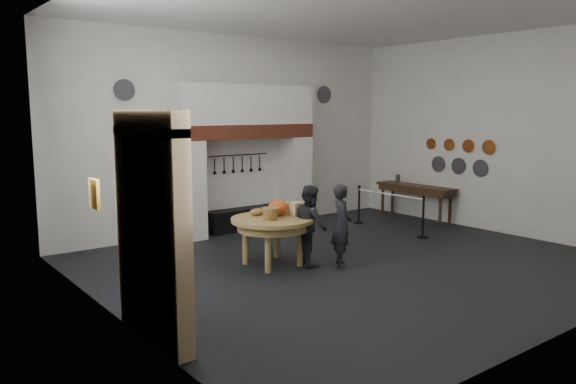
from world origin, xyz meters
TOP-DOWN VIEW (x-y plane):
  - floor at (0.00, 0.00)m, footprint 9.00×8.00m
  - ceiling at (0.00, 0.00)m, footprint 9.00×8.00m
  - wall_back at (0.00, 4.00)m, footprint 9.00×0.02m
  - wall_left at (-4.50, 0.00)m, footprint 0.02×8.00m
  - wall_right at (4.50, 0.00)m, footprint 0.02×8.00m
  - chimney_pier_left at (-1.48, 3.65)m, footprint 0.55×0.70m
  - chimney_pier_right at (1.48, 3.65)m, footprint 0.55×0.70m
  - hearth_brick_band at (0.00, 3.65)m, footprint 3.50×0.72m
  - chimney_hood at (0.00, 3.65)m, footprint 3.50×0.70m
  - iron_range at (0.00, 3.72)m, footprint 1.90×0.45m
  - utensil_rail at (0.00, 3.92)m, footprint 1.60×0.02m
  - door_recess at (-4.47, -1.00)m, footprint 0.04×1.10m
  - door_jamb_near at (-4.38, -1.70)m, footprint 0.22×0.30m
  - door_jamb_far at (-4.38, -0.30)m, footprint 0.22×0.30m
  - door_lintel at (-4.38, -1.00)m, footprint 0.22×1.70m
  - wall_plaque at (-4.45, 0.80)m, footprint 0.05×0.34m
  - work_table at (-1.28, 0.80)m, footprint 1.72×1.72m
  - pumpkin at (-1.08, 0.90)m, footprint 0.36×0.36m
  - cheese_block_big at (-0.78, 0.75)m, footprint 0.22×0.22m
  - cheese_block_small at (-0.80, 1.05)m, footprint 0.18×0.18m
  - wicker_basket at (-1.43, 0.65)m, footprint 0.37×0.37m
  - bread_loaf at (-1.38, 1.15)m, footprint 0.31×0.18m
  - visitor_near at (-0.30, 0.02)m, footprint 0.58×0.65m
  - visitor_far at (-0.70, 0.42)m, footprint 0.76×0.86m
  - side_table at (4.10, 2.00)m, footprint 0.55×2.20m
  - pewter_jug at (4.10, 2.60)m, footprint 0.12×0.12m
  - copper_pan_a at (4.46, 0.20)m, footprint 0.03×0.34m
  - copper_pan_b at (4.46, 0.75)m, footprint 0.03×0.32m
  - copper_pan_c at (4.46, 1.30)m, footprint 0.03×0.30m
  - copper_pan_d at (4.46, 1.85)m, footprint 0.03×0.28m
  - pewter_plate_left at (4.46, 0.40)m, footprint 0.03×0.40m
  - pewter_plate_mid at (4.46, 1.00)m, footprint 0.03×0.40m
  - pewter_plate_right at (4.46, 1.60)m, footprint 0.03×0.40m
  - pewter_plate_back_left at (-2.70, 3.96)m, footprint 0.44×0.03m
  - pewter_plate_back_right at (2.70, 3.96)m, footprint 0.44×0.03m
  - barrier_post_near at (2.66, 0.57)m, footprint 0.05×0.05m
  - barrier_post_far at (2.66, 2.57)m, footprint 0.05×0.05m
  - barrier_rope at (2.66, 1.57)m, footprint 0.04×2.00m

SIDE VIEW (x-z plane):
  - floor at x=0.00m, z-range -0.01..0.01m
  - iron_range at x=0.00m, z-range 0.00..0.50m
  - barrier_post_near at x=2.66m, z-range 0.00..0.90m
  - barrier_post_far at x=2.66m, z-range 0.00..0.90m
  - visitor_far at x=-0.70m, z-range 0.00..1.46m
  - visitor_near at x=-0.30m, z-range 0.00..1.49m
  - work_table at x=-1.28m, z-range 0.80..0.88m
  - barrier_rope at x=2.66m, z-range 0.83..0.87m
  - side_table at x=4.10m, z-range 0.84..0.90m
  - bread_loaf at x=-1.38m, z-range 0.87..1.01m
  - cheese_block_small at x=-0.80m, z-range 0.88..1.07m
  - wicker_basket at x=-1.43m, z-range 0.88..1.09m
  - cheese_block_big at x=-0.78m, z-range 0.88..1.11m
  - pewter_jug at x=4.10m, z-range 0.90..1.12m
  - pumpkin at x=-1.08m, z-range 0.88..1.18m
  - chimney_pier_left at x=-1.48m, z-range 0.00..2.15m
  - chimney_pier_right at x=1.48m, z-range 0.00..2.15m
  - door_recess at x=-4.47m, z-range 0.00..2.50m
  - door_jamb_near at x=-4.38m, z-range 0.00..2.60m
  - door_jamb_far at x=-4.38m, z-range 0.00..2.60m
  - pewter_plate_left at x=4.46m, z-range 1.25..1.65m
  - pewter_plate_mid at x=4.46m, z-range 1.25..1.65m
  - pewter_plate_right at x=4.46m, z-range 1.25..1.65m
  - wall_plaque at x=-4.45m, z-range 1.38..1.82m
  - utensil_rail at x=0.00m, z-range 1.74..1.76m
  - copper_pan_b at x=4.46m, z-range 1.79..2.11m
  - copper_pan_d at x=4.46m, z-range 1.81..2.09m
  - copper_pan_a at x=4.46m, z-range 1.78..2.12m
  - copper_pan_c at x=4.46m, z-range 1.80..2.10m
  - wall_back at x=0.00m, z-range 0.00..4.50m
  - wall_left at x=-4.50m, z-range 0.00..4.50m
  - wall_right at x=4.50m, z-range 0.00..4.50m
  - hearth_brick_band at x=0.00m, z-range 2.15..2.47m
  - door_lintel at x=-4.38m, z-range 2.50..2.80m
  - chimney_hood at x=0.00m, z-range 2.47..3.37m
  - pewter_plate_back_left at x=-2.70m, z-range 2.98..3.42m
  - pewter_plate_back_right at x=2.70m, z-range 2.98..3.42m
  - ceiling at x=0.00m, z-range 4.49..4.51m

